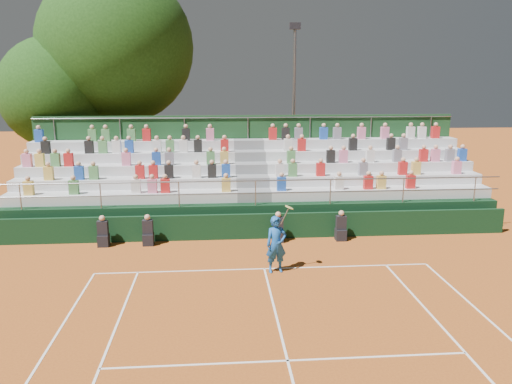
{
  "coord_description": "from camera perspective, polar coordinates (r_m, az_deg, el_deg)",
  "views": [
    {
      "loc": [
        -1.48,
        -15.37,
        6.15
      ],
      "look_at": [
        0.0,
        3.5,
        1.8
      ],
      "focal_mm": 35.0,
      "sensor_mm": 36.0,
      "label": 1
    }
  ],
  "objects": [
    {
      "name": "ground",
      "position": [
        16.62,
        0.96,
        -8.78
      ],
      "size": [
        90.0,
        90.0,
        0.0
      ],
      "primitive_type": "plane",
      "color": "#A5501B",
      "rests_on": "ground"
    },
    {
      "name": "floodlight_mast",
      "position": [
        28.61,
        4.36,
        11.06
      ],
      "size": [
        0.6,
        0.25,
        9.08
      ],
      "color": "gray",
      "rests_on": "ground"
    },
    {
      "name": "tree_east",
      "position": [
        28.27,
        -15.68,
        15.62
      ],
      "size": [
        8.07,
        8.07,
        11.74
      ],
      "color": "#382714",
      "rests_on": "ground"
    },
    {
      "name": "grandstand",
      "position": [
        22.44,
        -0.6,
        -0.11
      ],
      "size": [
        20.0,
        5.2,
        4.4
      ],
      "color": "black",
      "rests_on": "ground"
    },
    {
      "name": "courtside_wall",
      "position": [
        19.47,
        0.07,
        -3.93
      ],
      "size": [
        20.0,
        0.15,
        1.0
      ],
      "primitive_type": "cube",
      "color": "black",
      "rests_on": "ground"
    },
    {
      "name": "tennis_player",
      "position": [
        16.08,
        2.34,
        -6.0
      ],
      "size": [
        0.9,
        0.55,
        2.22
      ],
      "color": "#1653A9",
      "rests_on": "ground"
    },
    {
      "name": "tree_west",
      "position": [
        27.99,
        -21.9,
        10.44
      ],
      "size": [
        5.69,
        5.69,
        8.23
      ],
      "color": "#382714",
      "rests_on": "ground"
    },
    {
      "name": "line_officials",
      "position": [
        18.99,
        -4.26,
        -4.48
      ],
      "size": [
        9.4,
        0.4,
        1.19
      ],
      "color": "black",
      "rests_on": "ground"
    }
  ]
}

